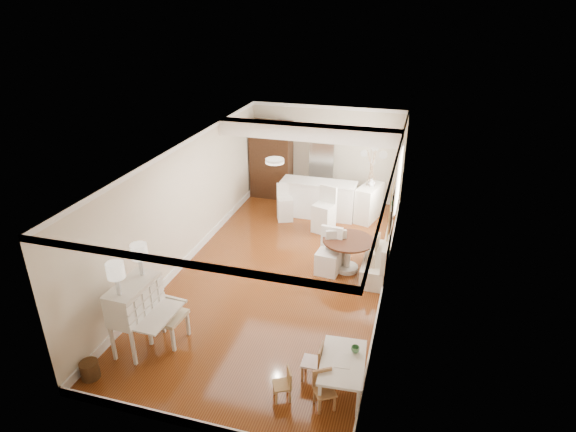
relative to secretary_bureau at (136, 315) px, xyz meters
The scene contains 20 objects.
room 4.07m from the secretary_bureau, 63.06° to the left, with size 9.00×9.04×2.82m.
secretary_bureau is the anchor object (origin of this frame).
gustavian_armchair 0.52m from the secretary_bureau, 33.88° to the left, with size 0.61×0.61×1.06m, color silver.
wicker_basket 1.10m from the secretary_bureau, 110.81° to the right, with size 0.30×0.30×0.30m, color #492E16.
kids_table 3.62m from the secretary_bureau, ahead, with size 0.67×1.12×0.56m, color white.
kids_chair_a 2.82m from the secretary_bureau, 10.09° to the right, with size 0.26×0.26×0.55m, color #A7804C.
kids_chair_b 3.11m from the secretary_bureau, ahead, with size 0.32×0.32×0.66m, color #986E45.
kids_chair_c 3.46m from the secretary_bureau, ahead, with size 0.30×0.30×0.62m, color tan.
banquette 5.16m from the secretary_bureau, 44.27° to the left, with size 0.52×1.60×0.98m, color silver.
dining_table 4.69m from the secretary_bureau, 49.13° to the left, with size 1.13×1.13×0.77m, color #4B2618.
slip_chair_near 4.28m from the secretary_bureau, 51.22° to the left, with size 0.49×0.51×1.03m, color white.
slip_chair_far 4.61m from the secretary_bureau, 53.77° to the left, with size 0.46×0.48×0.96m, color silver.
breakfast_counter 6.45m from the secretary_bureau, 73.80° to the left, with size 2.05×0.65×1.03m, color white.
bar_stool_left 5.80m from the secretary_bureau, 80.28° to the left, with size 0.41×0.41×1.01m, color white.
bar_stool_right 5.74m from the secretary_bureau, 68.08° to the left, with size 0.48×0.48×1.20m, color white.
pantry_cabinet 7.30m from the secretary_bureau, 89.21° to the left, with size 1.20×0.60×2.30m, color #381E11.
fridge 7.52m from the secretary_bureau, 74.57° to the left, with size 0.75×0.65×1.80m, color silver.
sideboard 7.14m from the secretary_bureau, 63.67° to the left, with size 0.45×1.01×0.97m, color white.
pencil_cup 3.75m from the secretary_bureau, ahead, with size 0.13×0.13×0.10m, color #579661.
branch_vase 7.20m from the secretary_bureau, 63.63° to the left, with size 0.19×0.19×0.20m, color silver.
Camera 1 is at (2.68, -8.89, 5.66)m, focal length 30.00 mm.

